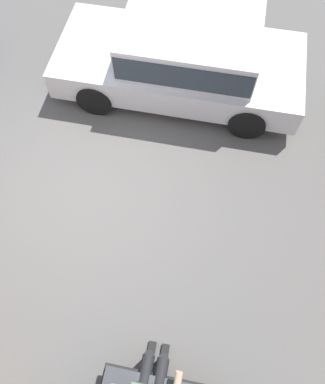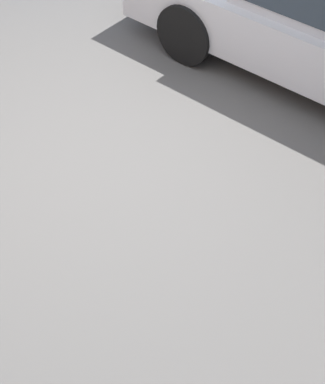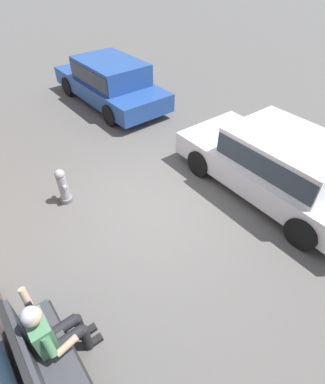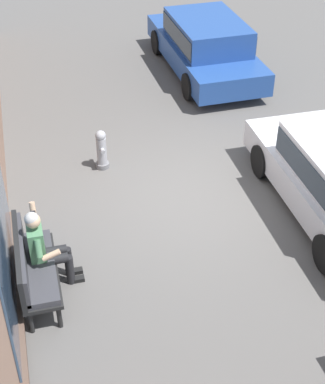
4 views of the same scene
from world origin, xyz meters
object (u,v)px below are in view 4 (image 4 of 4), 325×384
at_px(fire_hydrant, 102,150).
at_px(bench, 31,265).
at_px(person_on_phone, 44,246).
at_px(parked_car_far, 206,43).

bearing_deg(fire_hydrant, bench, 153.69).
bearing_deg(person_on_phone, fire_hydrant, -24.32).
distance_m(person_on_phone, parked_car_far, 7.98).
height_order(person_on_phone, parked_car_far, parked_car_far).
distance_m(bench, person_on_phone, 0.33).
height_order(bench, parked_car_far, parked_car_far).
xyz_separation_m(bench, fire_hydrant, (3.10, -1.53, -0.19)).
relative_size(bench, person_on_phone, 1.18).
relative_size(person_on_phone, fire_hydrant, 1.66).
distance_m(parked_car_far, fire_hydrant, 4.91).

